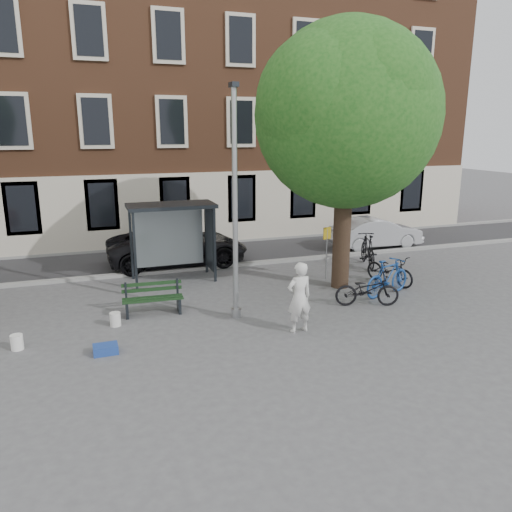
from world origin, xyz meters
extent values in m
plane|color=#4C4C4F|center=(0.00, 0.00, 0.00)|extent=(90.00, 90.00, 0.00)
cube|color=#28282B|center=(0.00, 7.00, 0.01)|extent=(40.00, 4.00, 0.01)
cube|color=gray|center=(0.00, 5.00, 0.06)|extent=(40.00, 0.25, 0.12)
cube|color=gray|center=(0.00, 9.00, 0.06)|extent=(40.00, 0.25, 0.12)
cube|color=brown|center=(0.00, 13.00, 7.00)|extent=(30.00, 8.00, 14.00)
cylinder|color=#9EA0A3|center=(0.00, 0.00, 3.00)|extent=(0.14, 0.14, 6.00)
cylinder|color=#9EA0A3|center=(0.00, 0.00, 0.12)|extent=(0.28, 0.28, 0.24)
cube|color=#1E2328|center=(0.00, 0.00, 6.05)|extent=(0.18, 0.35, 0.12)
cylinder|color=black|center=(4.00, 1.50, 1.70)|extent=(0.56, 0.56, 3.40)
sphere|color=#1A4F17|center=(4.00, 1.50, 5.40)|extent=(5.60, 5.60, 5.60)
sphere|color=#1A4F17|center=(4.90, 1.90, 5.90)|extent=(3.92, 3.92, 3.92)
sphere|color=#1A4F17|center=(3.20, 1.20, 5.70)|extent=(4.20, 4.20, 4.20)
sphere|color=#1A4F17|center=(4.20, 0.60, 6.00)|extent=(3.64, 3.64, 3.64)
cube|color=#1E2328|center=(-2.30, 3.40, 1.25)|extent=(0.08, 0.08, 2.50)
cube|color=#1E2328|center=(0.30, 3.40, 1.25)|extent=(0.08, 0.08, 2.50)
cube|color=#1E2328|center=(-2.30, 4.60, 1.25)|extent=(0.08, 0.08, 2.50)
cube|color=#1E2328|center=(0.30, 4.60, 1.25)|extent=(0.08, 0.08, 2.50)
cube|color=#1E2328|center=(-1.00, 4.00, 2.56)|extent=(2.85, 1.45, 0.12)
cube|color=#8C999E|center=(-1.00, 4.60, 1.38)|extent=(2.34, 0.04, 2.00)
cube|color=#1E2328|center=(0.30, 4.00, 1.38)|extent=(0.12, 1.14, 2.12)
cube|color=#D84C19|center=(0.37, 4.00, 1.38)|extent=(0.02, 0.90, 1.62)
imported|color=silver|center=(1.20, -1.51, 0.91)|extent=(0.70, 0.50, 1.82)
cube|color=#1E2328|center=(-2.82, 1.01, 0.21)|extent=(0.11, 0.52, 0.43)
cube|color=#1E2328|center=(-1.40, 0.91, 0.21)|extent=(0.11, 0.52, 0.43)
cube|color=#163217|center=(-2.12, 0.79, 0.44)|extent=(1.66, 0.22, 0.04)
cube|color=#163217|center=(-2.11, 0.96, 0.44)|extent=(1.66, 0.22, 0.04)
cube|color=#163217|center=(-2.10, 1.13, 0.44)|extent=(1.66, 0.22, 0.04)
cube|color=#163217|center=(-2.09, 1.22, 0.63)|extent=(1.65, 0.16, 0.09)
cube|color=#163217|center=(-2.09, 1.22, 0.80)|extent=(1.65, 0.16, 0.09)
imported|color=black|center=(3.85, -0.39, 0.48)|extent=(1.95, 1.20, 0.97)
imported|color=navy|center=(4.95, 0.23, 0.58)|extent=(2.01, 1.13, 1.16)
imported|color=black|center=(5.71, 1.24, 0.49)|extent=(1.19, 1.96, 0.97)
imported|color=black|center=(6.18, 3.40, 0.63)|extent=(1.23, 2.17, 1.26)
imported|color=black|center=(-0.47, 6.00, 0.73)|extent=(5.27, 2.49, 1.46)
imported|color=#AEB0B6|center=(8.18, 6.00, 0.66)|extent=(4.00, 1.43, 1.31)
cube|color=navy|center=(-3.50, -1.23, 0.10)|extent=(0.56, 0.41, 0.20)
cylinder|color=white|center=(-5.44, -0.34, 0.18)|extent=(0.36, 0.36, 0.36)
cylinder|color=silver|center=(-3.17, 0.41, 0.18)|extent=(0.35, 0.35, 0.36)
cylinder|color=#9EA0A3|center=(3.97, 2.46, 0.87)|extent=(0.04, 0.04, 1.74)
cube|color=gold|center=(3.97, 2.46, 1.60)|extent=(0.31, 0.09, 0.41)
camera|label=1|loc=(-3.70, -12.32, 4.97)|focal=35.00mm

